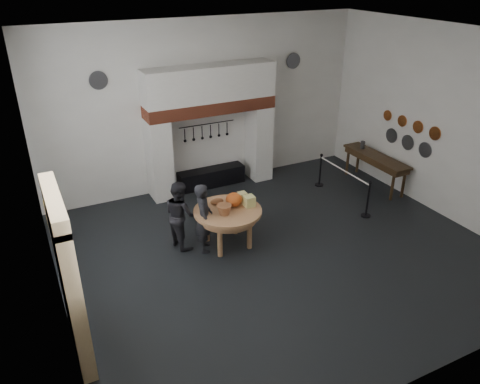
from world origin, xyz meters
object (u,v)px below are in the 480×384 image
iron_range (211,177)px  visitor_near (204,218)px  barrier_post_near (368,200)px  barrier_post_far (320,171)px  side_table (376,157)px  visitor_far (180,214)px  work_table (228,211)px

iron_range → visitor_near: bearing=-115.9°
barrier_post_near → barrier_post_far: size_ratio=1.00×
visitor_near → side_table: bearing=-62.3°
side_table → visitor_near: bearing=-170.6°
visitor_near → side_table: size_ratio=0.71×
visitor_far → barrier_post_far: 4.72m
visitor_near → visitor_far: visitor_near is taller
visitor_near → barrier_post_far: (4.16, 1.58, -0.34)m
visitor_far → side_table: visitor_far is taller
barrier_post_near → visitor_near: bearing=174.2°
work_table → visitor_far: visitor_far is taller
barrier_post_far → barrier_post_near: bearing=-90.0°
visitor_far → barrier_post_far: size_ratio=1.72×
work_table → barrier_post_far: (3.62, 1.63, -0.39)m
barrier_post_near → iron_range: bearing=129.0°
work_table → barrier_post_near: barrier_post_near is taller
work_table → side_table: (4.99, 0.96, 0.03)m
iron_range → side_table: bearing=-26.4°
iron_range → work_table: (-0.89, -3.00, 0.59)m
side_table → barrier_post_near: (-1.37, -1.34, -0.42)m
barrier_post_far → side_table: bearing=-25.9°
side_table → iron_range: bearing=153.6°
work_table → visitor_near: bearing=174.5°
barrier_post_near → side_table: bearing=44.4°
work_table → visitor_near: (-0.54, 0.05, -0.05)m
iron_range → side_table: side_table is taller
work_table → barrier_post_far: size_ratio=1.66×
work_table → side_table: side_table is taller
side_table → barrier_post_near: size_ratio=2.44×
work_table → side_table: 5.08m
work_table → visitor_far: (-0.94, 0.45, -0.07)m
iron_range → visitor_far: 3.18m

